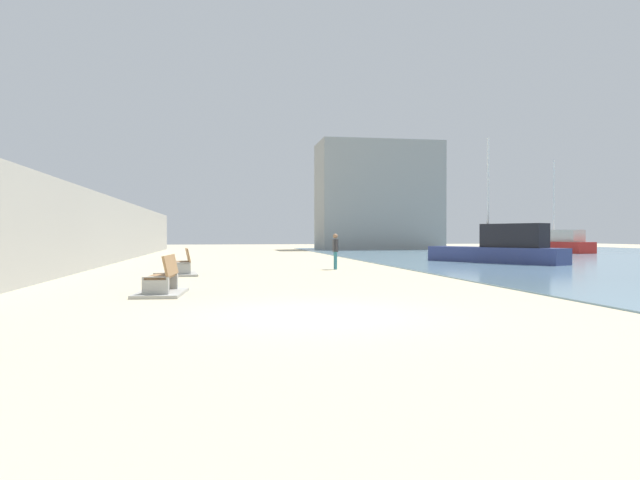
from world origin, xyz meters
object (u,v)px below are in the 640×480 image
(bench_near, at_px, (162,285))
(boat_outer, at_px, (559,244))
(bench_far, at_px, (182,269))
(person_walking, at_px, (335,249))
(boat_distant, at_px, (500,249))

(bench_near, xyz_separation_m, boat_outer, (28.05, 28.05, 0.50))
(bench_far, xyz_separation_m, person_walking, (6.18, 2.46, 0.63))
(bench_far, distance_m, boat_distant, 16.49)
(boat_outer, bearing_deg, bench_far, -143.16)
(bench_near, distance_m, boat_outer, 39.68)
(person_walking, bearing_deg, boat_outer, 40.32)
(boat_distant, bearing_deg, bench_near, -139.96)
(person_walking, xyz_separation_m, boat_distant, (9.21, 3.44, -0.10))
(bench_near, bearing_deg, person_walking, 56.87)
(boat_outer, xyz_separation_m, boat_distant, (-12.64, -15.10, 0.04))
(bench_near, bearing_deg, bench_far, 89.75)
(bench_far, height_order, boat_outer, boat_outer)
(boat_outer, bearing_deg, boat_distant, -129.93)
(bench_near, height_order, bench_far, same)
(bench_far, bearing_deg, boat_distant, 20.97)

